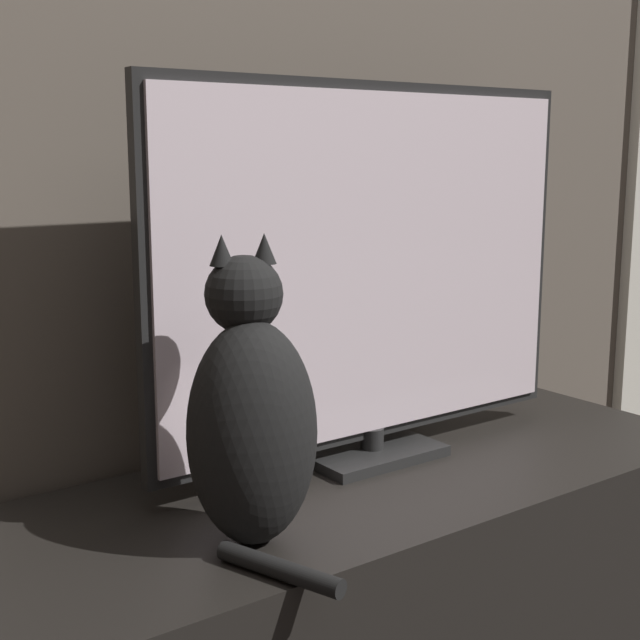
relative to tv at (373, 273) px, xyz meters
The scene contains 4 objects.
wall_back 0.52m from the tv, 105.64° to the left, with size 4.80×0.05×2.60m.
tv_stand 0.61m from the tv, 133.12° to the right, with size 1.45×0.53×0.48m.
tv is the anchor object (origin of this frame).
cat 0.45m from the tv, 154.91° to the right, with size 0.23×0.33×0.46m.
Camera 1 is at (-0.97, -0.26, 1.06)m, focal length 50.00 mm.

